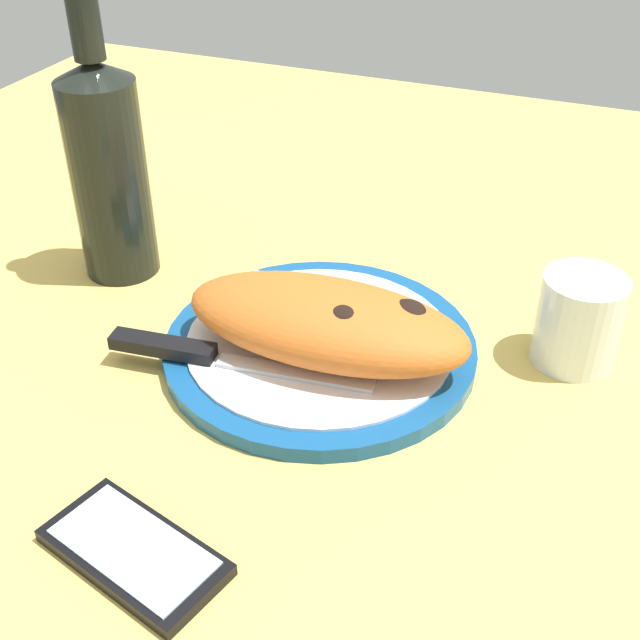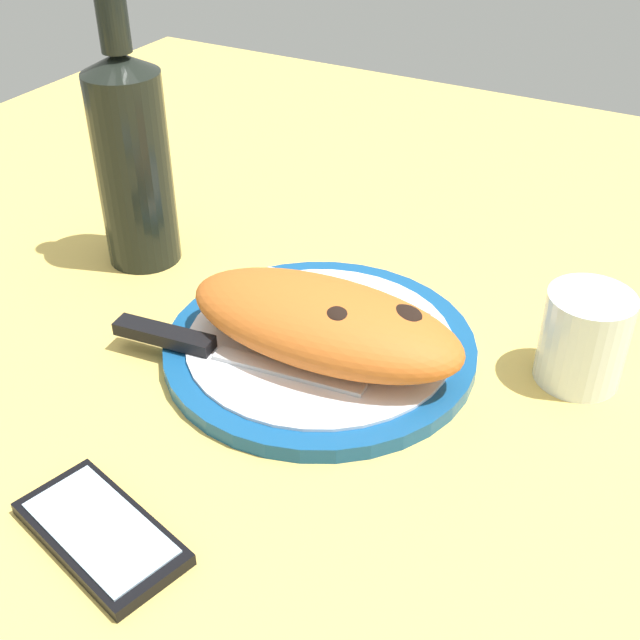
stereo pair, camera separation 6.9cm
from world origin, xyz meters
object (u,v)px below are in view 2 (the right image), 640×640
Objects in this scene: plate at (320,347)px; fork at (329,288)px; wine_bottle at (132,156)px; knife at (196,344)px; water_glass at (582,344)px; smartphone at (101,533)px; calzone at (324,322)px.

fork is (3.10, -7.40, 1.11)cm from plate.
fork is 0.60× the size of wine_bottle.
knife is 0.79× the size of wine_bottle.
knife reaches higher than fork.
wine_bottle is (24.83, -6.18, 10.82)cm from plate.
water_glass reaches higher than knife.
plate is at bearing 20.32° from water_glass.
smartphone is (-5.70, 19.12, -1.67)cm from knife.
plate is at bearing -96.77° from smartphone.
plate is 27.78cm from wine_bottle.
calzone is at bearing -99.81° from smartphone.
water_glass is at bearing -177.99° from wine_bottle.
water_glass is (-29.78, -14.36, 1.38)cm from knife.
water_glass is at bearing -155.16° from calzone.
calzone reaches higher than plate.
wine_bottle is at bearing -38.39° from knife.
calzone is 1.45× the size of fork.
plate is 8.10cm from fork.
fork is at bearing -176.79° from wine_bottle.
water_glass is (-19.89, -9.21, -1.14)cm from calzone.
fork is at bearing -112.02° from knife.
calzone is 0.86× the size of wine_bottle.
smartphone is 41.35cm from water_glass.
plate is 22.60cm from water_glass.
smartphone is (3.05, 25.68, -0.27)cm from plate.
calzone is 11.44cm from knife.
wine_bottle is at bearing 2.01° from water_glass.
knife is 22.58cm from wine_bottle.
fork is at bearing -89.91° from smartphone.
fork is at bearing -64.27° from calzone.
water_glass is at bearing -125.74° from smartphone.
calzone is 1.80× the size of smartphone.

